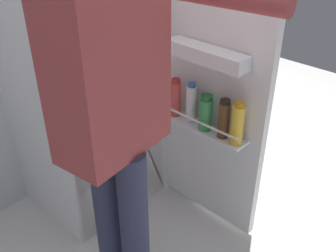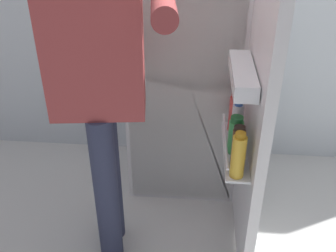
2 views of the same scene
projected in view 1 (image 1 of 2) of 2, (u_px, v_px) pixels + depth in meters
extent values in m
plane|color=silver|center=(157.00, 235.00, 2.21)|extent=(5.74, 5.74, 0.00)
cube|color=white|center=(81.00, 60.00, 2.06)|extent=(0.66, 0.57, 1.80)
cube|color=white|center=(116.00, 75.00, 1.89)|extent=(0.62, 0.01, 1.76)
cube|color=white|center=(110.00, 67.00, 1.90)|extent=(0.58, 0.09, 0.01)
cube|color=white|center=(214.00, 73.00, 1.93)|extent=(0.05, 0.64, 1.72)
cube|color=white|center=(202.00, 127.00, 2.02)|extent=(0.11, 0.51, 0.01)
cylinder|color=silver|center=(196.00, 121.00, 1.96)|extent=(0.01, 0.49, 0.01)
cube|color=white|center=(206.00, 54.00, 1.82)|extent=(0.10, 0.43, 0.07)
cylinder|color=brown|center=(224.00, 120.00, 1.89)|extent=(0.06, 0.06, 0.18)
cylinder|color=black|center=(225.00, 102.00, 1.84)|extent=(0.05, 0.05, 0.02)
cylinder|color=white|center=(191.00, 104.00, 2.02)|extent=(0.06, 0.06, 0.20)
cylinder|color=#335BB2|center=(192.00, 85.00, 1.96)|extent=(0.04, 0.04, 0.02)
cylinder|color=#DB4C47|center=(176.00, 99.00, 2.08)|extent=(0.06, 0.06, 0.19)
cylinder|color=#B22D28|center=(176.00, 81.00, 2.02)|extent=(0.04, 0.04, 0.02)
cylinder|color=green|center=(206.00, 115.00, 1.96)|extent=(0.07, 0.07, 0.17)
cylinder|color=#195B28|center=(207.00, 97.00, 1.91)|extent=(0.06, 0.06, 0.02)
cylinder|color=gold|center=(237.00, 125.00, 1.84)|extent=(0.06, 0.06, 0.20)
cylinder|color=#BC8419|center=(239.00, 104.00, 1.78)|extent=(0.04, 0.04, 0.02)
cylinder|color=#4C7F3D|center=(128.00, 52.00, 1.96)|extent=(0.09, 0.09, 0.08)
cylinder|color=#2D334C|center=(109.00, 221.00, 1.72)|extent=(0.12, 0.12, 0.84)
cylinder|color=#2D334C|center=(135.00, 236.00, 1.65)|extent=(0.12, 0.12, 0.84)
cube|color=#9E3D3D|center=(109.00, 74.00, 1.31)|extent=(0.43, 0.27, 0.60)
cylinder|color=#9E3D3D|center=(68.00, 66.00, 1.43)|extent=(0.08, 0.08, 0.56)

